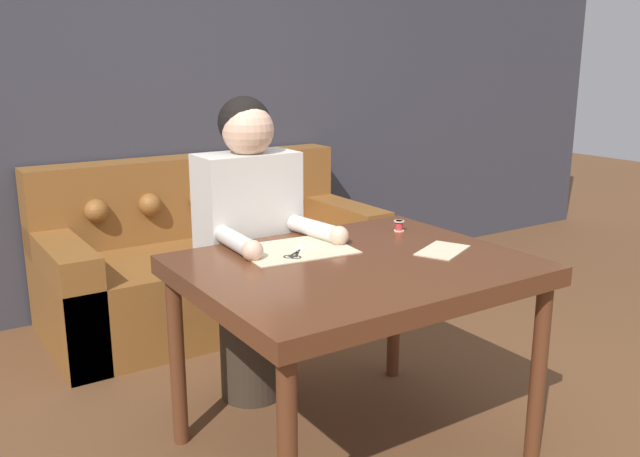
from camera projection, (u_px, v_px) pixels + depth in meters
wall_back at (149, 91)px, 4.01m from camera, size 8.00×0.06×2.60m
dining_table at (355, 281)px, 2.49m from camera, size 1.20×0.96×0.77m
couch at (212, 263)px, 3.99m from camera, size 1.91×0.90×0.92m
person at (250, 248)px, 2.91m from camera, size 0.47×0.58×1.34m
pattern_paper_main at (295, 249)px, 2.61m from camera, size 0.45×0.35×0.00m
pattern_paper_offcut at (443, 250)px, 2.60m from camera, size 0.27×0.23×0.00m
scissors at (296, 254)px, 2.55m from camera, size 0.19×0.18×0.01m
thread_spool at (399, 226)px, 2.89m from camera, size 0.04×0.04×0.05m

